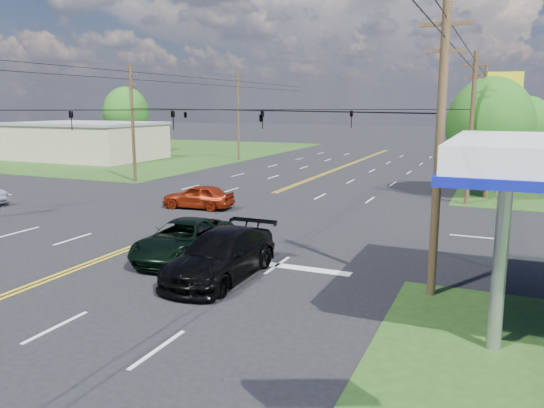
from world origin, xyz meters
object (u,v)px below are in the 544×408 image
at_px(retail_nw, 86,142).
at_px(tree_far_l, 126,113).
at_px(pole_right_far, 483,117).
at_px(pole_nw, 133,122).
at_px(tree_right_a, 490,126).
at_px(tree_right_b, 524,129).
at_px(suv_black, 221,255).
at_px(pickup_dkgreen, 184,239).
at_px(pole_se, 439,148).
at_px(pole_left_far, 238,115).
at_px(pole_ne, 471,127).

xyz_separation_m(retail_nw, tree_far_l, (-2.00, 10.00, 3.19)).
bearing_deg(pole_right_far, pole_nw, -143.84).
bearing_deg(tree_right_a, pole_right_far, 93.58).
height_order(tree_right_b, suv_black, tree_right_b).
relative_size(retail_nw, tree_far_l, 1.83).
xyz_separation_m(retail_nw, pickup_dkgreen, (33.00, -30.50, -1.22)).
bearing_deg(pole_se, tree_far_l, 137.66).
relative_size(retail_nw, pole_se, 1.68).
xyz_separation_m(pole_right_far, tree_far_l, (-45.00, 4.00, 0.03)).
height_order(retail_nw, tree_right_b, tree_right_b).
bearing_deg(tree_far_l, pole_se, -42.34).
bearing_deg(suv_black, pole_left_far, 116.11).
bearing_deg(pickup_dkgreen, tree_right_a, 57.30).
xyz_separation_m(tree_far_l, pickup_dkgreen, (35.00, -40.50, -4.42)).
distance_m(pole_left_far, tree_right_a, 31.39).
xyz_separation_m(pole_nw, tree_right_b, (29.50, 15.00, -0.70)).
bearing_deg(suv_black, tree_right_b, 72.43).
height_order(pole_se, pole_left_far, pole_left_far).
distance_m(pole_right_far, tree_right_a, 16.03).
distance_m(pole_nw, suv_black, 27.05).
distance_m(pole_ne, pole_left_far, 32.20).
bearing_deg(retail_nw, tree_right_a, -12.80).
relative_size(pole_left_far, suv_black, 1.70).
bearing_deg(tree_far_l, pole_right_far, -5.08).
xyz_separation_m(pole_left_far, pickup_dkgreen, (16.00, -36.50, -4.39)).
height_order(pole_right_far, suv_black, pole_right_far).
distance_m(retail_nw, pickup_dkgreen, 44.95).
bearing_deg(pole_left_far, tree_right_a, -30.65).
bearing_deg(tree_right_b, tree_far_l, 170.63).
height_order(pole_se, suv_black, pole_se).
bearing_deg(tree_right_b, pole_ne, -103.13).
bearing_deg(pole_left_far, retail_nw, -160.56).
bearing_deg(tree_right_b, pole_right_far, 131.19).
bearing_deg(pole_left_far, suv_black, -63.93).
bearing_deg(pole_right_far, pole_left_far, 180.00).
height_order(pole_nw, tree_right_a, pole_nw).
bearing_deg(suv_black, tree_far_l, 131.82).
bearing_deg(pole_nw, tree_right_b, 26.95).
distance_m(retail_nw, pole_ne, 45.02).
bearing_deg(tree_right_a, tree_right_b, 78.23).
bearing_deg(tree_far_l, pole_nw, -50.44).
relative_size(pole_nw, tree_right_a, 1.16).
relative_size(pole_se, tree_far_l, 1.09).
height_order(tree_right_b, tree_far_l, tree_far_l).
xyz_separation_m(tree_far_l, suv_black, (37.67, -42.15, -4.34)).
relative_size(pole_left_far, tree_far_l, 1.15).
bearing_deg(tree_right_a, pole_se, -92.73).
bearing_deg(pole_left_far, pickup_dkgreen, -66.33).
bearing_deg(pole_right_far, suv_black, -100.88).
bearing_deg(tree_right_b, pole_nw, -153.05).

